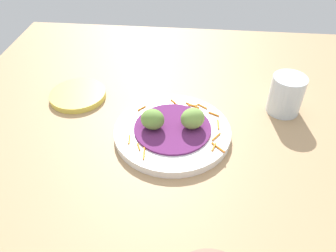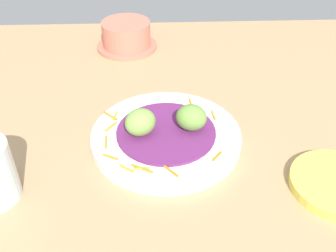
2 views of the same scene
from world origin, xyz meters
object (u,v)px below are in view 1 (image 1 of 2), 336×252
guac_scoop_left (153,119)px  side_plate_small (78,95)px  water_glass (286,95)px  main_plate (172,132)px  guac_scoop_center (193,118)px

guac_scoop_left → side_plate_small: (21.48, -12.79, -3.93)cm
water_glass → guac_scoop_left: bearing=22.0°
main_plate → guac_scoop_left: size_ratio=4.93×
guac_scoop_left → water_glass: (-30.65, -12.36, 0.10)cm
main_plate → guac_scoop_left: (4.36, 0.54, 3.75)cm
guac_scoop_left → side_plate_small: bearing=-30.8°
guac_scoop_center → side_plate_small: size_ratio=0.37×
side_plate_small → main_plate: bearing=154.6°
guac_scoop_center → water_glass: (-21.94, -11.28, 0.03)cm
guac_scoop_left → guac_scoop_center: size_ratio=0.99×
water_glass → side_plate_small: bearing=-0.5°
guac_scoop_center → side_plate_small: (30.20, -11.71, -3.99)cm
guac_scoop_left → guac_scoop_center: 8.79cm
side_plate_small → water_glass: water_glass is taller
main_plate → side_plate_small: size_ratio=1.82×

